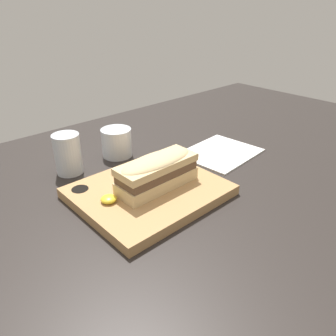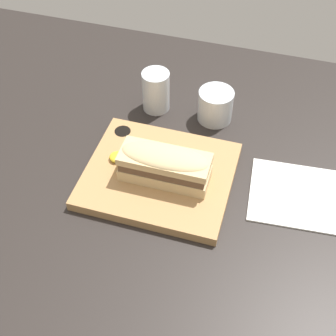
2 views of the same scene
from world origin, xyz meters
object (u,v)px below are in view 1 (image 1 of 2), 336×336
object	(u,v)px
serving_board	(148,191)
napkin	(219,152)
water_glass	(68,156)
wine_glass	(117,143)
sandwich	(157,170)

from	to	relation	value
serving_board	napkin	xyz separation A→B (cm)	(28.86, 3.81, -0.90)
water_glass	napkin	bearing A→B (deg)	-26.12
wine_glass	napkin	xyz separation A→B (cm)	(21.87, -17.96, -3.37)
wine_glass	serving_board	bearing A→B (deg)	-107.80
water_glass	sandwich	bearing A→B (deg)	-68.37
sandwich	napkin	world-z (taller)	sandwich
wine_glass	water_glass	bearing A→B (deg)	-179.11
sandwich	water_glass	world-z (taller)	water_glass
sandwich	wine_glass	size ratio (longest dim) A/B	2.24
water_glass	napkin	xyz separation A→B (cm)	(36.16, -17.73, -4.13)
serving_board	wine_glass	world-z (taller)	wine_glass
sandwich	napkin	distance (cm)	28.24
napkin	water_glass	bearing A→B (deg)	153.88
water_glass	wine_glass	bearing A→B (deg)	0.89
sandwich	napkin	xyz separation A→B (cm)	(27.19, 4.88, -5.89)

